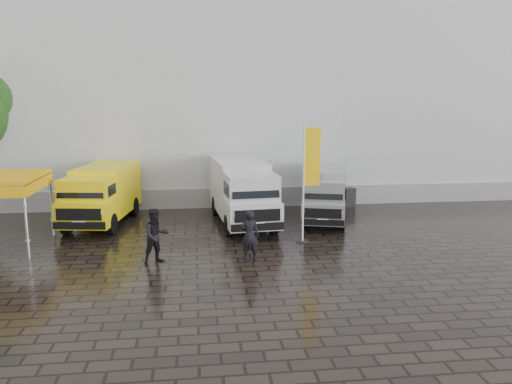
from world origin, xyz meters
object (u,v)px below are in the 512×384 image
Objects in this scene: van_white at (242,193)px; person_front at (250,235)px; van_yellow at (102,196)px; person_tent at (156,236)px; flagpole at (308,177)px; wheelie_bin at (349,197)px; van_silver at (325,195)px.

van_white is 3.58× the size of person_front.
van_yellow is 2.91× the size of person_tent.
van_white reaches higher than person_tent.
van_white is at bearing 124.71° from flagpole.
van_white is 6.55m from wheelie_bin.
van_silver is 1.16× the size of flagpole.
person_tent is at bearing 4.82° from person_front.
person_tent is at bearing -55.55° from van_yellow.
flagpole is at bearing -15.95° from van_yellow.
van_silver is 4.01m from flagpole.
flagpole is at bearing -98.51° from van_silver.
flagpole reaches higher than van_silver.
van_yellow is at bearing 169.08° from van_white.
flagpole reaches higher than person_tent.
van_yellow is 0.86× the size of van_white.
flagpole reaches higher than wheelie_bin.
van_yellow is 6.21m from van_white.
van_white is 1.37× the size of flagpole.
flagpole is (-1.59, -3.41, 1.40)m from van_silver.
van_silver is 3.02× the size of person_front.
van_yellow reaches higher than person_tent.
van_white is 6.15m from person_tent.
person_front is at bearing -28.75° from person_tent.
wheelie_bin is 12.20m from person_tent.
van_yellow reaches higher than wheelie_bin.
wheelie_bin is at bearing 21.06° from van_white.
wheelie_bin is (5.82, 2.87, -0.89)m from van_white.
person_tent is at bearing -128.99° from van_white.
van_silver is 3.41m from wheelie_bin.
person_front is (5.94, -5.85, -0.37)m from van_yellow.
person_tent is (-5.65, -1.87, -1.62)m from flagpole.
flagpole is 7.37m from wheelie_bin.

